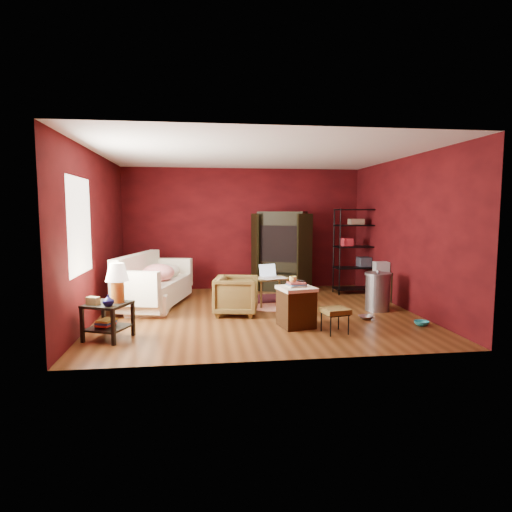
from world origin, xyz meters
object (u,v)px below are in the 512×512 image
Objects in this scene: armchair at (236,294)px; side_table at (113,294)px; hamper at (296,306)px; wire_shelving at (356,247)px; tv_armoire at (282,250)px; sofa at (154,287)px; laptop_desk at (270,280)px.

armchair is 0.69× the size of side_table.
hamper is at bearing -126.29° from armchair.
wire_shelving is at bearing 31.44° from side_table.
armchair is at bearing -94.59° from tv_armoire.
sofa is 1.73× the size of side_table.
laptop_desk is at bearing 35.62° from side_table.
wire_shelving reaches higher than hamper.
side_table is 1.38× the size of laptop_desk.
armchair is 2.54m from tv_armoire.
side_table is at bearing -159.54° from laptop_desk.
side_table is at bearing -151.54° from wire_shelving.
hamper is 3.29m from wire_shelving.
hamper is 0.39× the size of wire_shelving.
sofa is 2.51× the size of armchair.
tv_armoire reaches higher than armchair.
wire_shelving is at bearing -75.42° from sofa.
hamper is 3.16m from tv_armoire.
tv_armoire reaches higher than side_table.
sofa is at bearing -129.74° from tv_armoire.
side_table reaches higher than laptop_desk.
armchair reaches higher than hamper.
armchair is at bearing 32.66° from side_table.
sofa is 1.04× the size of tv_armoire.
hamper is (0.86, -0.93, -0.04)m from armchair.
tv_armoire is at bearing 56.08° from laptop_desk.
side_table is 3.17m from laptop_desk.
armchair is at bearing -115.66° from sofa.
sofa is 2.97m from hamper.
wire_shelving reaches higher than side_table.
side_table is at bearing -107.70° from tv_armoire.
laptop_desk is (2.57, 1.84, -0.16)m from side_table.
hamper is (2.72, 0.26, -0.32)m from side_table.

